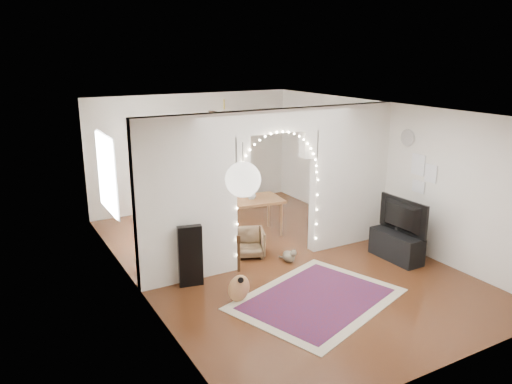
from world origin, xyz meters
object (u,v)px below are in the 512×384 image
media_console (396,246)px  bookcase (193,173)px  floor_speaker (407,230)px  dining_table (252,203)px  dining_chair_right (249,243)px  dining_chair_left (215,247)px  acoustic_guitar (239,278)px

media_console → bookcase: 5.05m
floor_speaker → dining_table: size_ratio=0.75×
bookcase → dining_table: size_ratio=1.36×
bookcase → media_console: bearing=-67.3°
media_console → dining_chair_right: (-2.24, 1.44, 0.00)m
media_console → dining_chair_left: (-2.84, 1.64, -0.04)m
dining_chair_right → dining_chair_left: bearing=-176.5°
floor_speaker → bookcase: 5.11m
acoustic_guitar → media_console: acoustic_guitar is taller
dining_table → dining_chair_right: 1.20m
floor_speaker → dining_table: floor_speaker is taller
media_console → bookcase: (-2.01, 4.59, 0.63)m
dining_table → dining_chair_left: size_ratio=2.74×
acoustic_guitar → bookcase: (1.19, 4.62, 0.49)m
acoustic_guitar → dining_table: (1.55, 2.42, 0.29)m
dining_table → dining_chair_right: (-0.58, -0.96, -0.43)m
floor_speaker → dining_chair_left: floor_speaker is taller
dining_chair_left → dining_chair_right: size_ratio=0.85×
acoustic_guitar → dining_table: acoustic_guitar is taller
acoustic_guitar → dining_table: bearing=74.8°
dining_chair_right → bookcase: bearing=108.2°
floor_speaker → dining_chair_left: (-3.13, 1.59, -0.27)m
acoustic_guitar → bookcase: bookcase is taller
dining_table → dining_chair_right: size_ratio=2.32×
bookcase → dining_chair_right: (-0.22, -3.15, -0.63)m
acoustic_guitar → dining_chair_left: bearing=94.9°
floor_speaker → dining_table: 3.06m
floor_speaker → dining_chair_right: 2.90m
dining_chair_left → dining_chair_right: (0.60, -0.20, 0.04)m
acoustic_guitar → dining_chair_left: 1.72m
floor_speaker → dining_chair_right: size_ratio=1.75×
dining_table → dining_chair_left: dining_table is taller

